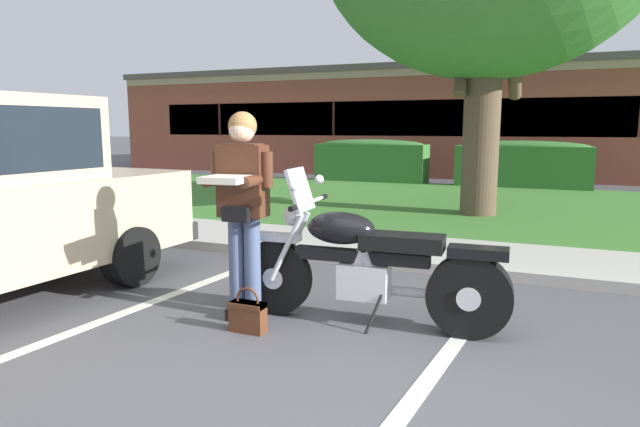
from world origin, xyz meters
TOP-DOWN VIEW (x-y plane):
  - ground_plane at (0.00, 0.00)m, footprint 140.00×140.00m
  - curb_strip at (0.00, 2.96)m, footprint 60.00×0.20m
  - concrete_walk at (0.00, 3.81)m, footprint 60.00×1.50m
  - grass_lawn at (0.00, 8.28)m, footprint 60.00×7.43m
  - stall_stripe_0 at (-2.43, 0.20)m, footprint 0.51×4.39m
  - stall_stripe_1 at (0.26, 0.20)m, footprint 0.51×4.39m
  - motorcycle at (-0.32, 1.15)m, footprint 2.24×0.82m
  - rider_person at (-1.38, 0.88)m, footprint 0.53×0.60m
  - handbag at (-1.19, 0.62)m, footprint 0.28×0.13m
  - hedge_left at (-3.89, 12.18)m, footprint 3.17×0.90m
  - hedge_center_left at (0.19, 12.18)m, footprint 3.32×0.90m
  - brick_building at (-1.42, 18.23)m, footprint 26.13×8.42m

SIDE VIEW (x-z plane):
  - ground_plane at x=0.00m, z-range 0.00..0.00m
  - stall_stripe_0 at x=-2.43m, z-range 0.00..0.01m
  - stall_stripe_1 at x=0.26m, z-range 0.00..0.01m
  - grass_lawn at x=0.00m, z-range 0.00..0.06m
  - concrete_walk at x=0.00m, z-range 0.00..0.08m
  - curb_strip at x=0.00m, z-range 0.00..0.12m
  - handbag at x=-1.19m, z-range -0.04..0.32m
  - motorcycle at x=-0.32m, z-range -0.14..1.12m
  - hedge_left at x=-3.89m, z-range 0.03..1.27m
  - hedge_center_left at x=0.19m, z-range 0.03..1.27m
  - rider_person at x=-1.38m, z-range 0.15..1.86m
  - brick_building at x=-1.42m, z-range 0.00..3.58m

